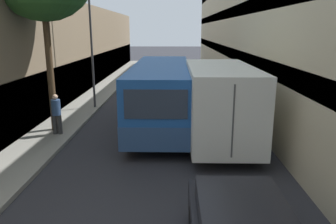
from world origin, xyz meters
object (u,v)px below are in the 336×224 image
bus (162,93)px  pedestrian (56,113)px  box_truck (217,98)px  street_lamp (90,9)px

bus → pedestrian: 4.84m
pedestrian → bus: bearing=25.4°
bus → box_truck: size_ratio=1.15×
box_truck → pedestrian: 6.77m
bus → box_truck: (2.39, -1.73, 0.13)m
box_truck → pedestrian: bearing=-177.1°
street_lamp → bus: bearing=-36.5°
pedestrian → box_truck: bearing=2.9°
pedestrian → street_lamp: size_ratio=0.21×
bus → street_lamp: (-3.95, 2.93, 4.00)m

